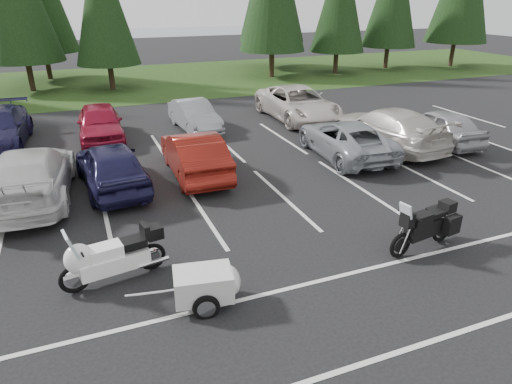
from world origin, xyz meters
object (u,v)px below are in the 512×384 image
object	(u,v)px
car_near_5	(194,154)
car_far_3	(195,115)
car_near_8	(439,126)
car_near_4	(111,166)
car_near_6	(345,139)
car_far_2	(100,123)
car_far_4	(298,104)
car_near_7	(387,128)
adventure_motorcycle	(424,223)
car_near_3	(31,175)
cargo_trailer	(203,288)
touring_motorcycle	(113,252)

from	to	relation	value
car_near_5	car_far_3	distance (m)	5.96
car_near_8	car_near_4	bearing A→B (deg)	3.63
car_near_6	car_far_2	xyz separation A→B (m)	(-8.81, 5.89, 0.06)
car_far_3	car_far_4	world-z (taller)	car_far_4
car_near_5	car_near_6	xyz separation A→B (m)	(6.06, -0.21, -0.06)
car_near_6	car_far_2	world-z (taller)	car_far_2
car_near_4	car_near_7	bearing A→B (deg)	176.33
car_near_6	adventure_motorcycle	world-z (taller)	adventure_motorcycle
car_near_6	car_near_4	bearing A→B (deg)	4.22
car_near_6	car_near_3	bearing A→B (deg)	4.28
car_far_4	car_near_6	bearing A→B (deg)	-97.83
car_near_3	car_far_3	world-z (taller)	car_near_3
car_near_4	cargo_trailer	distance (m)	7.22
car_far_3	touring_motorcycle	bearing A→B (deg)	-117.38
touring_motorcycle	car_near_5	bearing A→B (deg)	49.55
car_near_4	car_far_2	world-z (taller)	car_near_4
cargo_trailer	touring_motorcycle	bearing A→B (deg)	145.57
touring_motorcycle	cargo_trailer	xyz separation A→B (m)	(1.62, -1.57, -0.33)
car_near_7	car_far_4	distance (m)	5.65
car_near_6	car_near_7	xyz separation A→B (m)	(2.26, 0.37, 0.11)
car_near_5	car_far_4	world-z (taller)	car_far_4
car_far_4	cargo_trailer	bearing A→B (deg)	-123.47
touring_motorcycle	car_far_4	bearing A→B (deg)	37.88
car_near_4	car_near_6	world-z (taller)	car_near_4
car_near_8	cargo_trailer	bearing A→B (deg)	33.35
car_near_3	adventure_motorcycle	size ratio (longest dim) A/B	2.35
car_near_8	car_far_3	world-z (taller)	car_near_8
car_near_5	adventure_motorcycle	size ratio (longest dim) A/B	1.94
car_far_2	car_near_8	bearing A→B (deg)	-22.00
car_near_4	car_near_5	bearing A→B (deg)	178.10
adventure_motorcycle	touring_motorcycle	bearing A→B (deg)	159.62
car_near_7	adventure_motorcycle	bearing A→B (deg)	54.10
car_near_7	adventure_motorcycle	distance (m)	8.52
car_near_6	car_far_4	world-z (taller)	car_far_4
car_near_3	adventure_motorcycle	world-z (taller)	car_near_3
car_near_7	car_near_8	size ratio (longest dim) A/B	1.30
car_near_5	car_near_8	size ratio (longest dim) A/B	1.07
car_near_5	car_near_6	size ratio (longest dim) A/B	0.91
car_near_6	touring_motorcycle	world-z (taller)	touring_motorcycle
car_near_6	car_far_3	world-z (taller)	car_near_6
car_near_7	car_far_2	size ratio (longest dim) A/B	1.25
touring_motorcycle	car_near_4	bearing A→B (deg)	74.79
car_far_2	car_far_4	xyz separation A→B (m)	(9.65, -0.04, 0.04)
car_near_7	car_near_8	distance (m)	2.45
car_near_5	car_far_3	world-z (taller)	car_near_5
car_far_3	car_far_4	bearing A→B (deg)	-5.79
car_near_4	car_near_7	distance (m)	11.18
car_near_3	touring_motorcycle	bearing A→B (deg)	113.10
car_near_4	car_far_2	size ratio (longest dim) A/B	1.02
cargo_trailer	car_near_6	bearing A→B (deg)	51.96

